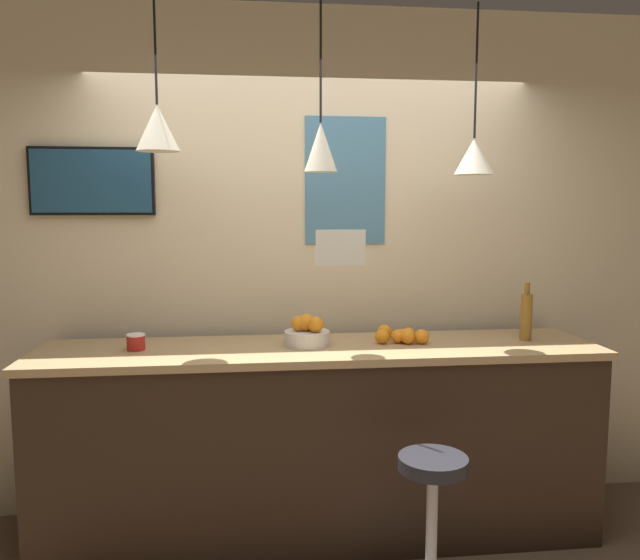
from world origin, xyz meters
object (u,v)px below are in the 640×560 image
object	(u,v)px
spread_jar	(136,342)
mounted_tv	(92,181)
juice_bottle	(526,316)
bar_stool	(432,522)
fruit_bowl	(307,333)

from	to	relation	value
spread_jar	mounted_tv	xyz separation A→B (m)	(-0.27, 0.37, 0.83)
spread_jar	juice_bottle	bearing A→B (deg)	0.00
bar_stool	mounted_tv	size ratio (longest dim) A/B	1.04
juice_bottle	mounted_tv	bearing A→B (deg)	171.18
fruit_bowl	juice_bottle	xyz separation A→B (m)	(1.21, -0.00, 0.07)
mounted_tv	fruit_bowl	bearing A→B (deg)	-17.61
fruit_bowl	mounted_tv	xyz separation A→B (m)	(-1.15, 0.36, 0.80)
fruit_bowl	juice_bottle	world-z (taller)	juice_bottle
bar_stool	juice_bottle	bearing A→B (deg)	43.79
mounted_tv	juice_bottle	bearing A→B (deg)	-8.82
mounted_tv	spread_jar	bearing A→B (deg)	-53.60
spread_jar	fruit_bowl	bearing A→B (deg)	0.06
juice_bottle	spread_jar	distance (m)	2.09
juice_bottle	mounted_tv	size ratio (longest dim) A/B	0.48
fruit_bowl	bar_stool	bearing A→B (deg)	-55.07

